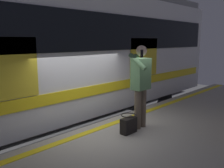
{
  "coord_description": "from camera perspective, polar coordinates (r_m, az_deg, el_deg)",
  "views": [
    {
      "loc": [
        3.5,
        3.85,
        2.84
      ],
      "look_at": [
        -0.25,
        0.3,
        1.91
      ],
      "focal_mm": 39.14,
      "sensor_mm": 36.0,
      "label": 1
    }
  ],
  "objects": [
    {
      "name": "ground_plane",
      "position": [
        5.93,
        -4.01,
        -18.45
      ],
      "size": [
        23.61,
        23.61,
        0.0
      ],
      "primitive_type": "plane",
      "color": "#3D3D3F"
    },
    {
      "name": "safety_line",
      "position": [
        5.31,
        -1.92,
        -9.92
      ],
      "size": [
        13.54,
        0.16,
        0.01
      ],
      "primitive_type": "cube",
      "color": "yellow",
      "rests_on": "platform"
    },
    {
      "name": "passenger",
      "position": [
        5.06,
        6.7,
        0.91
      ],
      "size": [
        0.57,
        0.55,
        1.73
      ],
      "color": "brown",
      "rests_on": "platform"
    },
    {
      "name": "track_rail_far",
      "position": [
        7.83,
        -17.19,
        -10.92
      ],
      "size": [
        17.96,
        0.08,
        0.16
      ],
      "primitive_type": "cube",
      "color": "slate",
      "rests_on": "ground"
    },
    {
      "name": "track_rail_near",
      "position": [
        6.7,
        -10.92,
        -14.32
      ],
      "size": [
        17.96,
        0.08,
        0.16
      ],
      "primitive_type": "cube",
      "color": "slate",
      "rests_on": "ground"
    },
    {
      "name": "train_carriage",
      "position": [
        6.89,
        -12.77,
        7.95
      ],
      "size": [
        11.84,
        2.87,
        4.12
      ],
      "color": "silver",
      "rests_on": "ground"
    },
    {
      "name": "handbag",
      "position": [
        4.93,
        3.89,
        -9.41
      ],
      "size": [
        0.35,
        0.31,
        0.38
      ],
      "color": "black",
      "rests_on": "platform"
    }
  ]
}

